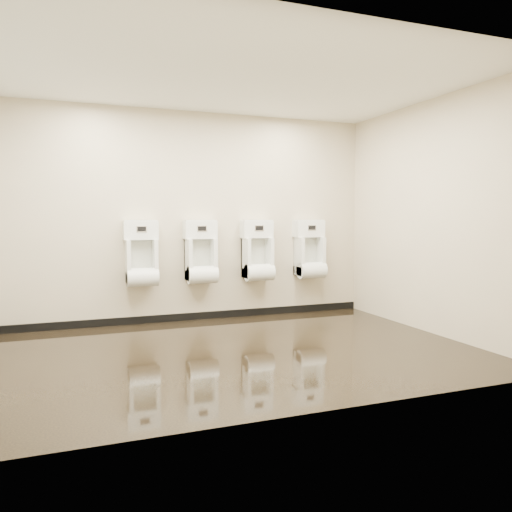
{
  "coord_description": "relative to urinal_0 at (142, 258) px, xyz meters",
  "views": [
    {
      "loc": [
        -1.58,
        -4.84,
        1.39
      ],
      "look_at": [
        0.45,
        0.55,
        0.95
      ],
      "focal_mm": 35.0,
      "sensor_mm": 36.0,
      "label": 1
    }
  ],
  "objects": [
    {
      "name": "ground",
      "position": [
        0.72,
        -1.6,
        -0.87
      ],
      "size": [
        5.0,
        3.5,
        0.0
      ],
      "primitive_type": "cube",
      "color": "black",
      "rests_on": "ground"
    },
    {
      "name": "ceiling",
      "position": [
        0.72,
        -1.6,
        1.93
      ],
      "size": [
        5.0,
        3.5,
        0.0
      ],
      "primitive_type": "cube",
      "color": "silver"
    },
    {
      "name": "back_wall",
      "position": [
        0.72,
        0.15,
        0.53
      ],
      "size": [
        5.0,
        0.02,
        2.8
      ],
      "primitive_type": "cube",
      "color": "beige",
      "rests_on": "ground"
    },
    {
      "name": "front_wall",
      "position": [
        0.72,
        -3.35,
        0.53
      ],
      "size": [
        5.0,
        0.02,
        2.8
      ],
      "primitive_type": "cube",
      "color": "beige",
      "rests_on": "ground"
    },
    {
      "name": "right_wall",
      "position": [
        3.22,
        -1.6,
        0.53
      ],
      "size": [
        0.02,
        3.5,
        2.8
      ],
      "primitive_type": "cube",
      "color": "beige",
      "rests_on": "ground"
    },
    {
      "name": "skirting_back",
      "position": [
        0.72,
        0.13,
        -0.82
      ],
      "size": [
        5.0,
        0.02,
        0.1
      ],
      "primitive_type": "cube",
      "color": "black",
      "rests_on": "ground"
    },
    {
      "name": "urinal_0",
      "position": [
        0.0,
        0.0,
        0.0
      ],
      "size": [
        0.44,
        0.33,
        0.83
      ],
      "color": "white",
      "rests_on": "back_wall"
    },
    {
      "name": "urinal_1",
      "position": [
        0.78,
        0.0,
        0.0
      ],
      "size": [
        0.44,
        0.33,
        0.83
      ],
      "color": "white",
      "rests_on": "back_wall"
    },
    {
      "name": "urinal_2",
      "position": [
        1.59,
        0.0,
        0.0
      ],
      "size": [
        0.44,
        0.33,
        0.83
      ],
      "color": "white",
      "rests_on": "back_wall"
    },
    {
      "name": "urinal_3",
      "position": [
        2.39,
        0.0,
        0.0
      ],
      "size": [
        0.44,
        0.33,
        0.83
      ],
      "color": "white",
      "rests_on": "back_wall"
    }
  ]
}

